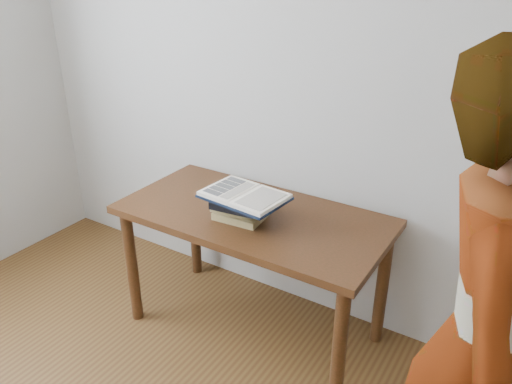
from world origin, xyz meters
The scene contains 4 objects.
desk centered at (0.00, 1.38, 0.59)m, with size 1.29×0.65×0.69m.
book_stack centered at (-0.04, 1.31, 0.75)m, with size 0.25×0.20×0.12m.
open_book centered at (0.01, 1.29, 0.83)m, with size 0.39×0.29×0.03m.
reader centered at (1.10, 0.84, 0.83)m, with size 0.60×0.40×1.66m, color tan.
Camera 1 is at (1.13, -0.40, 1.80)m, focal length 35.00 mm.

